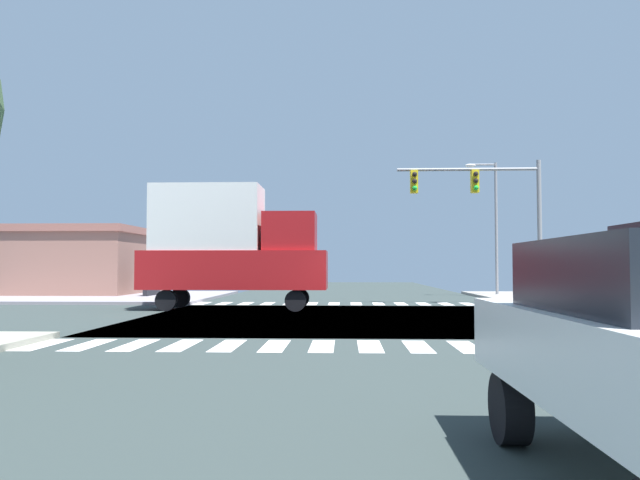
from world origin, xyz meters
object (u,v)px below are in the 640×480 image
at_px(traffic_signal_mast, 483,198).
at_px(bank_building, 27,262).
at_px(box_truck_trailing_1, 230,244).
at_px(pickup_middle_3, 292,271).
at_px(street_lamp, 492,216).

relative_size(traffic_signal_mast, bank_building, 0.40).
height_order(traffic_signal_mast, box_truck_trailing_1, traffic_signal_mast).
height_order(traffic_signal_mast, bank_building, traffic_signal_mast).
bearing_deg(bank_building, traffic_signal_mast, -18.21).
distance_m(bank_building, box_truck_trailing_1, 18.62).
relative_size(traffic_signal_mast, pickup_middle_3, 1.26).
bearing_deg(bank_building, street_lamp, -2.63).
height_order(bank_building, box_truck_trailing_1, box_truck_trailing_1).
bearing_deg(street_lamp, box_truck_trailing_1, -140.51).
height_order(traffic_signal_mast, street_lamp, street_lamp).
height_order(traffic_signal_mast, pickup_middle_3, traffic_signal_mast).
distance_m(traffic_signal_mast, pickup_middle_3, 29.49).
xyz_separation_m(bank_building, box_truck_trailing_1, (14.43, -11.75, 0.59)).
xyz_separation_m(traffic_signal_mast, bank_building, (-25.13, 8.26, -2.76)).
relative_size(traffic_signal_mast, box_truck_trailing_1, 0.89).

